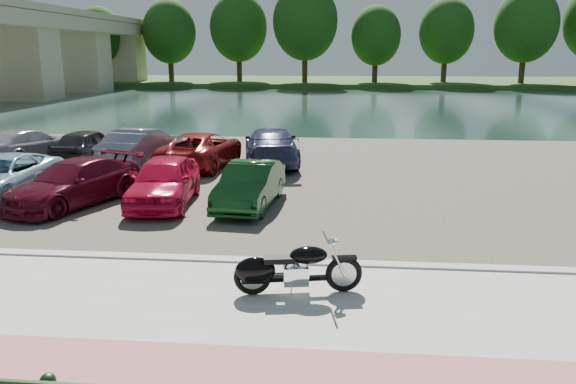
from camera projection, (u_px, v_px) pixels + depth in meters
The scene contains 19 objects.
ground at pixel (242, 307), 9.82m from camera, with size 200.00×200.00×0.00m, color #595447.
promenade at pixel (231, 332), 8.84m from camera, with size 60.00×6.00×0.10m, color #A4A29A.
pink_path at pixel (209, 384), 7.37m from camera, with size 60.00×2.00×0.01m, color #A55E5D.
kerb at pixel (258, 262), 11.73m from camera, with size 60.00×0.30×0.14m, color #A4A29A.
parking_lot at pixel (293, 174), 20.44m from camera, with size 60.00×18.00×0.04m, color #3D3831.
river at pixel (321, 104), 48.47m from camera, with size 120.00×40.00×0.00m, color #182B29.
far_bank at pixel (329, 82), 79.31m from camera, with size 120.00×24.00×0.60m, color #204819.
bridge at pixel (12, 39), 50.63m from camera, with size 7.00×56.00×8.55m.
far_trees at pixel (363, 27), 71.19m from camera, with size 70.25×10.68×12.52m.
motorcycle at pixel (286, 269), 10.04m from camera, with size 2.31×0.83×1.05m.
car_2 at pixel (1, 177), 16.98m from camera, with size 2.11×4.59×1.27m, color #91BBD3.
car_3 at pixel (74, 183), 16.20m from camera, with size 1.80×4.42×1.28m, color #4E0B1B.
car_4 at pixel (164, 181), 16.22m from camera, with size 1.64×4.09×1.39m, color #C40D38.
car_5 at pixel (250, 185), 15.96m from camera, with size 1.33×3.80×1.25m, color #0F3A16.
car_7 at pixel (28, 145), 22.84m from camera, with size 1.82×4.48×1.30m, color #93939B.
car_8 at pixel (87, 145), 22.80m from camera, with size 1.55×3.86×1.32m, color black.
car_9 at pixel (142, 146), 21.95m from camera, with size 1.54×4.41×1.45m, color slate.
car_10 at pixel (201, 149), 21.71m from camera, with size 2.21×4.79×1.33m, color maroon.
car_11 at pixel (271, 146), 22.00m from camera, with size 2.03×5.00×1.45m, color navy.
Camera 1 is at (1.64, -8.92, 4.33)m, focal length 35.00 mm.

